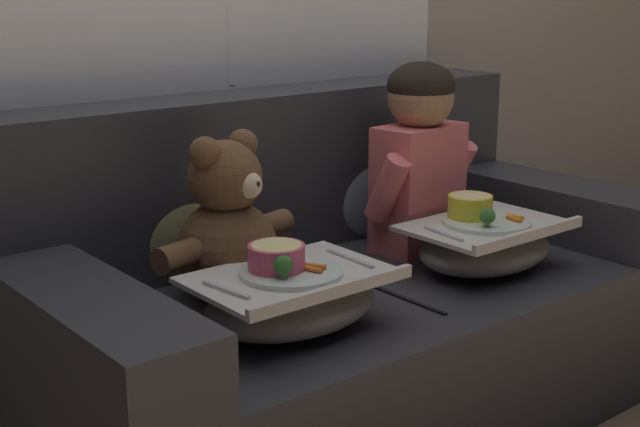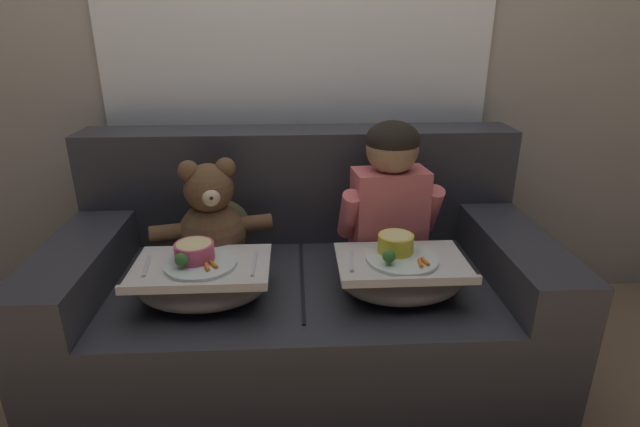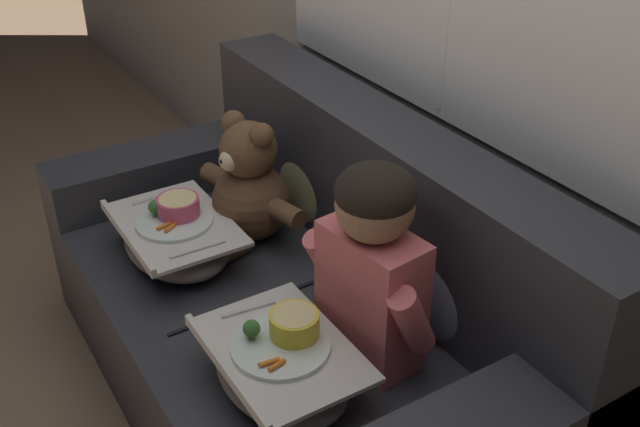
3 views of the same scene
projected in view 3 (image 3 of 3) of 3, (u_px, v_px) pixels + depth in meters
The scene contains 8 objects.
ground_plane at pixel (286, 399), 2.39m from camera, with size 14.00×14.00×0.00m, color #8E7051.
couch at pixel (303, 314), 2.26m from camera, with size 1.77×0.93×0.88m.
throw_pillow_behind_child at pixel (436, 275), 1.97m from camera, with size 0.35×0.17×0.37m.
throw_pillow_behind_teddy at pixel (307, 174), 2.45m from camera, with size 0.32×0.16×0.34m.
child_figure at pixel (372, 257), 1.81m from camera, with size 0.40×0.21×0.55m.
teddy_bear at pixel (249, 188), 2.35m from camera, with size 0.45×0.32×0.42m.
lap_tray_child at pixel (282, 365), 1.81m from camera, with size 0.43×0.31×0.20m.
lap_tray_teddy at pixel (176, 238), 2.29m from camera, with size 0.45×0.31×0.20m.
Camera 3 is at (1.54, -0.82, 1.74)m, focal length 42.00 mm.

